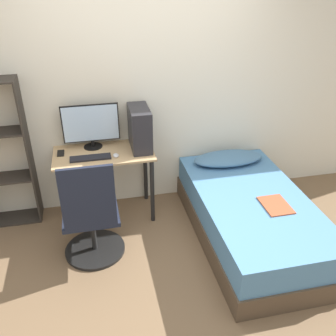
{
  "coord_description": "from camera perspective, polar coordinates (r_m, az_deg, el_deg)",
  "views": [
    {
      "loc": [
        -0.55,
        -2.27,
        2.48
      ],
      "look_at": [
        0.12,
        0.75,
        0.75
      ],
      "focal_mm": 40.0,
      "sensor_mm": 36.0,
      "label": 1
    }
  ],
  "objects": [
    {
      "name": "mouse",
      "position": [
        3.76,
        -7.94,
        1.93
      ],
      "size": [
        0.06,
        0.09,
        0.02
      ],
      "color": "silver",
      "rests_on": "desk"
    },
    {
      "name": "magazine",
      "position": [
        3.61,
        16.09,
        -5.46
      ],
      "size": [
        0.24,
        0.32,
        0.01
      ],
      "color": "#B24C2D",
      "rests_on": "bed"
    },
    {
      "name": "pillow",
      "position": [
        4.22,
        9.15,
        1.48
      ],
      "size": [
        0.78,
        0.36,
        0.11
      ],
      "color": "teal",
      "rests_on": "bed"
    },
    {
      "name": "desk",
      "position": [
        3.92,
        -9.63,
        0.55
      ],
      "size": [
        1.01,
        0.53,
        0.76
      ],
      "color": "tan",
      "rests_on": "ground_plane"
    },
    {
      "name": "phone",
      "position": [
        3.93,
        -16.03,
        2.19
      ],
      "size": [
        0.07,
        0.14,
        0.01
      ],
      "color": "black",
      "rests_on": "desk"
    },
    {
      "name": "keyboard",
      "position": [
        3.76,
        -11.73,
        1.53
      ],
      "size": [
        0.4,
        0.12,
        0.02
      ],
      "color": "black",
      "rests_on": "desk"
    },
    {
      "name": "wall_back",
      "position": [
        3.98,
        -4.02,
        11.14
      ],
      "size": [
        8.0,
        0.05,
        2.5
      ],
      "color": "silver",
      "rests_on": "ground_plane"
    },
    {
      "name": "ground_plane",
      "position": [
        3.4,
        0.82,
        -17.56
      ],
      "size": [
        14.0,
        14.0,
        0.0
      ],
      "primitive_type": "plane",
      "color": "brown"
    },
    {
      "name": "pc_tower",
      "position": [
        3.83,
        -4.33,
        6.05
      ],
      "size": [
        0.2,
        0.42,
        0.43
      ],
      "color": "#232328",
      "rests_on": "desk"
    },
    {
      "name": "bed",
      "position": [
        3.84,
        12.5,
        -7.31
      ],
      "size": [
        1.03,
        1.93,
        0.49
      ],
      "color": "#4C3D2D",
      "rests_on": "ground_plane"
    },
    {
      "name": "office_chair",
      "position": [
        3.49,
        -11.55,
        -8.08
      ],
      "size": [
        0.57,
        0.57,
        1.05
      ],
      "color": "black",
      "rests_on": "ground_plane"
    },
    {
      "name": "monitor",
      "position": [
        3.9,
        -11.67,
        6.43
      ],
      "size": [
        0.57,
        0.19,
        0.46
      ],
      "color": "black",
      "rests_on": "desk"
    }
  ]
}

